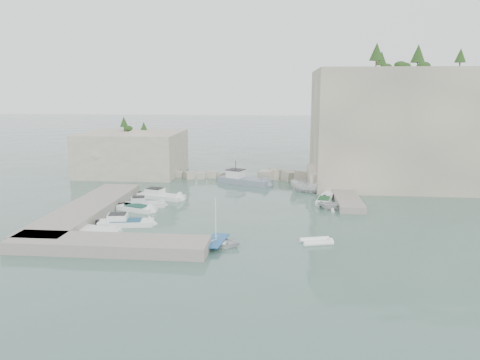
# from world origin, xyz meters

# --- Properties ---
(ground) EXTENTS (400.00, 400.00, 0.00)m
(ground) POSITION_xyz_m (0.00, 0.00, 0.00)
(ground) COLOR #466A5E
(ground) RESTS_ON ground
(cliff_east) EXTENTS (26.00, 22.00, 17.00)m
(cliff_east) POSITION_xyz_m (23.00, 23.00, 8.50)
(cliff_east) COLOR beige
(cliff_east) RESTS_ON ground
(cliff_terrace) EXTENTS (8.00, 10.00, 2.50)m
(cliff_terrace) POSITION_xyz_m (13.00, 18.00, 1.25)
(cliff_terrace) COLOR beige
(cliff_terrace) RESTS_ON ground
(outcrop_west) EXTENTS (16.00, 14.00, 7.00)m
(outcrop_west) POSITION_xyz_m (-20.00, 25.00, 3.50)
(outcrop_west) COLOR beige
(outcrop_west) RESTS_ON ground
(quay_west) EXTENTS (5.00, 24.00, 1.10)m
(quay_west) POSITION_xyz_m (-17.00, -1.00, 0.55)
(quay_west) COLOR #9E9689
(quay_west) RESTS_ON ground
(quay_south) EXTENTS (18.00, 4.00, 1.10)m
(quay_south) POSITION_xyz_m (-10.00, -12.50, 0.55)
(quay_south) COLOR #9E9689
(quay_south) RESTS_ON ground
(ledge_east) EXTENTS (3.00, 16.00, 0.80)m
(ledge_east) POSITION_xyz_m (13.50, 10.00, 0.40)
(ledge_east) COLOR #9E9689
(ledge_east) RESTS_ON ground
(breakwater) EXTENTS (28.00, 3.00, 1.40)m
(breakwater) POSITION_xyz_m (-1.00, 22.00, 0.70)
(breakwater) COLOR beige
(breakwater) RESTS_ON ground
(motorboat_a) EXTENTS (7.26, 4.05, 1.40)m
(motorboat_a) POSITION_xyz_m (-10.58, 7.67, 0.00)
(motorboat_a) COLOR white
(motorboat_a) RESTS_ON ground
(motorboat_b) EXTENTS (5.58, 2.94, 1.40)m
(motorboat_b) POSITION_xyz_m (-11.43, 3.09, 0.00)
(motorboat_b) COLOR silver
(motorboat_b) RESTS_ON ground
(motorboat_c) EXTENTS (5.49, 3.60, 0.70)m
(motorboat_c) POSITION_xyz_m (-11.84, 1.31, 0.00)
(motorboat_c) COLOR white
(motorboat_c) RESTS_ON ground
(motorboat_d) EXTENTS (6.50, 2.87, 1.40)m
(motorboat_d) POSITION_xyz_m (-11.04, -4.79, 0.00)
(motorboat_d) COLOR white
(motorboat_d) RESTS_ON ground
(motorboat_e) EXTENTS (5.40, 3.37, 0.70)m
(motorboat_e) POSITION_xyz_m (-12.96, -7.97, 0.00)
(motorboat_e) COLOR white
(motorboat_e) RESTS_ON ground
(rowboat) EXTENTS (5.04, 3.90, 0.96)m
(rowboat) POSITION_xyz_m (-0.65, -10.25, 0.00)
(rowboat) COLOR white
(rowboat) RESTS_ON ground
(inflatable_dinghy) EXTENTS (3.43, 2.30, 0.44)m
(inflatable_dinghy) POSITION_xyz_m (8.62, -8.64, 0.00)
(inflatable_dinghy) COLOR white
(inflatable_dinghy) RESTS_ON ground
(tender_east_a) EXTENTS (3.44, 3.02, 1.73)m
(tender_east_a) POSITION_xyz_m (11.15, 4.15, 0.00)
(tender_east_a) COLOR silver
(tender_east_a) RESTS_ON ground
(tender_east_b) EXTENTS (2.58, 4.95, 0.70)m
(tender_east_b) POSITION_xyz_m (10.56, 7.35, 0.00)
(tender_east_b) COLOR white
(tender_east_b) RESTS_ON ground
(tender_east_c) EXTENTS (3.19, 4.96, 0.70)m
(tender_east_c) POSITION_xyz_m (11.60, 11.05, 0.00)
(tender_east_c) COLOR white
(tender_east_c) RESTS_ON ground
(tender_east_d) EXTENTS (5.40, 3.70, 1.95)m
(tender_east_d) POSITION_xyz_m (8.70, 13.31, 0.00)
(tender_east_d) COLOR white
(tender_east_d) RESTS_ON ground
(work_boat) EXTENTS (9.33, 6.19, 2.20)m
(work_boat) POSITION_xyz_m (-0.45, 18.35, 0.00)
(work_boat) COLOR slate
(work_boat) RESTS_ON ground
(rowboat_mast) EXTENTS (0.10, 0.10, 4.20)m
(rowboat_mast) POSITION_xyz_m (-0.65, -10.25, 2.58)
(rowboat_mast) COLOR white
(rowboat_mast) RESTS_ON rowboat
(vegetation) EXTENTS (53.48, 13.88, 13.40)m
(vegetation) POSITION_xyz_m (17.83, 24.40, 17.93)
(vegetation) COLOR #1E4219
(vegetation) RESTS_ON ground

